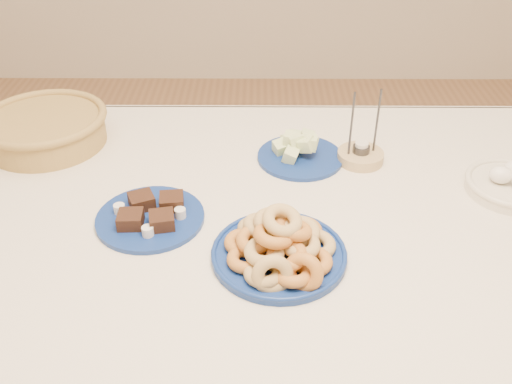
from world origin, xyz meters
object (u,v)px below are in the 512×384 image
brownie_plate (151,216)px  candle_holder (361,155)px  dining_table (256,253)px  wicker_basket (45,128)px  egg_bowl (511,184)px  donut_platter (280,247)px  melon_plate (299,151)px

brownie_plate → candle_holder: 0.55m
dining_table → wicker_basket: size_ratio=3.93×
candle_holder → egg_bowl: 0.36m
dining_table → candle_holder: size_ratio=8.78×
dining_table → donut_platter: 0.20m
dining_table → melon_plate: 0.30m
dining_table → candle_holder: bearing=41.8°
melon_plate → candle_holder: candle_holder is taller
candle_holder → melon_plate: bearing=174.8°
candle_holder → dining_table: bearing=-138.2°
dining_table → melon_plate: size_ratio=6.33×
melon_plate → candle_holder: bearing=-5.2°
melon_plate → candle_holder: 0.16m
brownie_plate → egg_bowl: size_ratio=0.99×
donut_platter → wicker_basket: bearing=142.4°
dining_table → donut_platter: size_ratio=6.14×
donut_platter → melon_plate: size_ratio=1.03×
donut_platter → melon_plate: 0.40m
donut_platter → candle_holder: bearing=60.3°
wicker_basket → candle_holder: bearing=-6.1°
wicker_basket → melon_plate: bearing=-6.3°
brownie_plate → egg_bowl: (0.82, 0.12, 0.01)m
melon_plate → dining_table: bearing=-113.2°
dining_table → brownie_plate: bearing=-176.0°
donut_platter → candle_holder: candle_holder is taller
brownie_plate → donut_platter: bearing=-24.6°
candle_holder → donut_platter: bearing=-119.7°
wicker_basket → candle_holder: candle_holder is taller
candle_holder → egg_bowl: (0.33, -0.14, 0.00)m
melon_plate → candle_holder: (0.16, -0.01, -0.00)m
brownie_plate → egg_bowl: 0.83m
melon_plate → brownie_plate: melon_plate is taller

